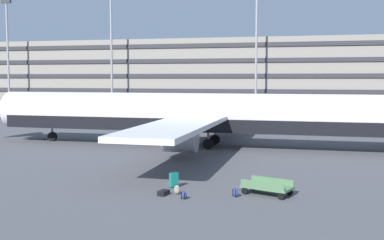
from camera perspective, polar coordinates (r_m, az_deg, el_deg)
ground_plane at (r=42.54m, az=2.08°, el=-3.34°), size 600.00×600.00×0.00m
terminal_structure at (r=92.05m, az=8.51°, el=5.18°), size 162.89×20.45×13.01m
airliner at (r=43.32m, az=0.94°, el=0.61°), size 43.76×35.47×10.14m
light_mast_far_left at (r=93.75m, az=-20.98°, el=8.11°), size 1.80×0.50×20.16m
light_mast_left at (r=84.24m, az=-9.55°, el=10.55°), size 1.80×0.50×25.27m
light_mast_center_left at (r=77.93m, az=7.64°, el=10.93°), size 1.80×0.50×25.03m
suitcase_large at (r=27.47m, az=-2.16°, el=-7.06°), size 0.51×0.51×0.95m
suitcase_upright at (r=25.79m, az=-3.39°, el=-8.59°), size 0.54×0.77×0.26m
backpack_small at (r=24.93m, az=-0.96°, el=-8.90°), size 0.36×0.35×0.46m
backpack_purple at (r=25.90m, az=-1.78°, el=-8.28°), size 0.38×0.32×0.55m
backpack_silver at (r=25.47m, az=5.17°, el=-8.58°), size 0.41×0.36×0.50m
baggage_cart at (r=26.07m, az=8.86°, el=-7.83°), size 3.33×2.12×0.82m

